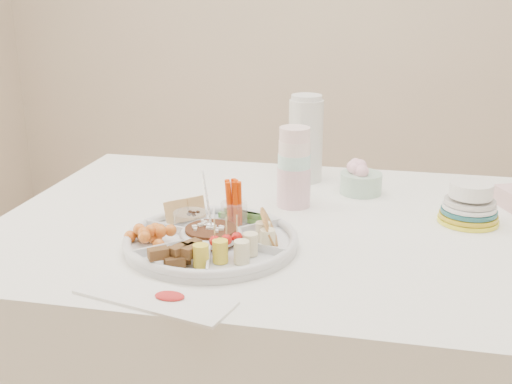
% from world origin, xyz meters
% --- Properties ---
extents(dining_table, '(1.52, 1.02, 0.76)m').
position_xyz_m(dining_table, '(0.00, 0.00, 0.38)').
color(dining_table, white).
rests_on(dining_table, floor).
extents(party_tray, '(0.47, 0.47, 0.04)m').
position_xyz_m(party_tray, '(-0.19, -0.19, 0.78)').
color(party_tray, silver).
rests_on(party_tray, dining_table).
extents(bean_dip, '(0.14, 0.14, 0.04)m').
position_xyz_m(bean_dip, '(-0.19, -0.19, 0.79)').
color(bean_dip, '#502519').
rests_on(bean_dip, party_tray).
extents(tortillas, '(0.13, 0.13, 0.07)m').
position_xyz_m(tortillas, '(-0.06, -0.16, 0.80)').
color(tortillas, olive).
rests_on(tortillas, party_tray).
extents(carrot_cucumber, '(0.15, 0.15, 0.11)m').
position_xyz_m(carrot_cucumber, '(-0.15, -0.07, 0.82)').
color(carrot_cucumber, '#E03900').
rests_on(carrot_cucumber, party_tray).
extents(pita_raisins, '(0.14, 0.14, 0.06)m').
position_xyz_m(pita_raisins, '(-0.28, -0.10, 0.80)').
color(pita_raisins, tan).
rests_on(pita_raisins, party_tray).
extents(cherries, '(0.15, 0.15, 0.05)m').
position_xyz_m(cherries, '(-0.32, -0.22, 0.79)').
color(cherries, orange).
rests_on(cherries, party_tray).
extents(granola_chunks, '(0.13, 0.13, 0.05)m').
position_xyz_m(granola_chunks, '(-0.23, -0.32, 0.79)').
color(granola_chunks, brown).
rests_on(granola_chunks, party_tray).
extents(banana_tomato, '(0.13, 0.13, 0.09)m').
position_xyz_m(banana_tomato, '(-0.10, -0.29, 0.82)').
color(banana_tomato, '#DCD67B').
rests_on(banana_tomato, party_tray).
extents(cup_stack, '(0.11, 0.11, 0.24)m').
position_xyz_m(cup_stack, '(-0.05, 0.12, 0.88)').
color(cup_stack, silver).
rests_on(cup_stack, dining_table).
extents(thermos, '(0.12, 0.12, 0.26)m').
position_xyz_m(thermos, '(-0.06, 0.35, 0.89)').
color(thermos, silver).
rests_on(thermos, dining_table).
extents(flower_bowl, '(0.15, 0.15, 0.09)m').
position_xyz_m(flower_bowl, '(0.11, 0.26, 0.80)').
color(flower_bowl, silver).
rests_on(flower_bowl, dining_table).
extents(plate_stack, '(0.17, 0.17, 0.09)m').
position_xyz_m(plate_stack, '(0.38, 0.09, 0.80)').
color(plate_stack, yellow).
rests_on(plate_stack, dining_table).
extents(placemat, '(0.32, 0.17, 0.01)m').
position_xyz_m(placemat, '(-0.23, -0.45, 0.76)').
color(placemat, white).
rests_on(placemat, dining_table).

